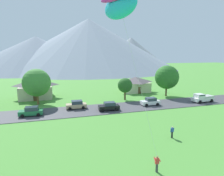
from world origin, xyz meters
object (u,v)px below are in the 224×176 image
Objects in this scene: tree_right_of_center at (167,77)px; parked_car_green_east_end at (31,111)px; parked_car_white_mid_east at (150,102)px; tree_left_of_center at (125,85)px; tree_center at (37,83)px; parked_car_tan_mid_west at (76,105)px; pickup_truck_white_east_side at (202,98)px; kite_flyer_with_kite at (120,7)px; house_left_center at (135,84)px; house_leftmost at (36,88)px; parked_car_black_west_end at (109,106)px; watcher_person at (172,132)px.

tree_right_of_center reaches higher than parked_car_green_east_end.
parked_car_white_mid_east and parked_car_green_east_end have the same top height.
tree_left_of_center is at bearing 18.33° from parked_car_green_east_end.
tree_center is 10.87m from parked_car_tan_mid_west.
kite_flyer_with_kite is at bearing -144.64° from pickup_truck_white_east_side.
house_left_center is 23.54m from parked_car_tan_mid_west.
parked_car_green_east_end is (-33.35, -7.88, -4.31)m from tree_right_of_center.
house_left_center is at bearing 79.06° from parked_car_white_mid_east.
house_leftmost is at bearing 166.86° from tree_right_of_center.
parked_car_black_west_end is (15.17, -16.57, -1.75)m from house_leftmost.
house_left_center is at bearing 75.64° from watcher_person.
tree_center is 32.86m from tree_right_of_center.
tree_right_of_center is (5.66, -8.03, 2.83)m from house_left_center.
house_leftmost is 1.54× the size of tree_left_of_center.
parked_car_black_west_end is (-6.30, -7.78, -2.78)m from tree_left_of_center.
parked_car_green_east_end is at bearing -93.40° from tree_center.
parked_car_black_west_end is 1.01× the size of parked_car_green_east_end.
house_leftmost reaches higher than parked_car_tan_mid_west.
watcher_person is (19.14, -23.90, -4.14)m from tree_center.
watcher_person is at bearing -120.33° from tree_right_of_center.
kite_flyer_with_kite reaches higher than house_left_center.
house_left_center is 4.92× the size of watcher_person.
house_leftmost is 1.98× the size of parked_car_black_west_end.
pickup_truck_white_east_side is (23.17, 0.31, 0.19)m from parked_car_black_west_end.
parked_car_tan_mid_west is (-6.22, 3.11, 0.00)m from parked_car_black_west_end.
pickup_truck_white_east_side reaches higher than parked_car_black_west_end.
kite_flyer_with_kite is (-10.56, -26.94, 11.80)m from tree_left_of_center.
tree_left_of_center is (21.47, -8.79, 1.03)m from house_leftmost.
tree_right_of_center is at bearing 40.80° from parked_car_white_mid_east.
tree_right_of_center is at bearing 59.67° from watcher_person.
parked_car_tan_mid_west is 29.53m from pickup_truck_white_east_side.
tree_center reaches higher than parked_car_tan_mid_west.
tree_right_of_center is at bearing 13.30° from parked_car_green_east_end.
house_left_center is 28.36m from tree_center.
house_leftmost is at bearing -179.71° from house_left_center.
parked_car_green_east_end is (-21.06, -6.98, -2.78)m from tree_left_of_center.
house_leftmost is 1.04× the size of tree_center.
house_left_center is 0.49× the size of kite_flyer_with_kite.
parked_car_white_mid_east is 13.27m from pickup_truck_white_east_side.
house_left_center is 15.85m from parked_car_white_mid_east.
kite_flyer_with_kite is at bearing -70.52° from tree_center.
tree_center reaches higher than parked_car_green_east_end.
tree_left_of_center is at bearing -175.79° from tree_right_of_center.
parked_car_white_mid_east is at bearing 72.42° from watcher_person.
parked_car_green_east_end is at bearing -166.70° from tree_right_of_center.
house_left_center is 1.95× the size of parked_car_tan_mid_west.
tree_right_of_center is 37.46m from kite_flyer_with_kite.
house_leftmost is at bearing 157.02° from pickup_truck_white_east_side.
parked_car_white_mid_east is 0.99× the size of parked_car_green_east_end.
tree_right_of_center reaches higher than parked_car_tan_mid_west.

